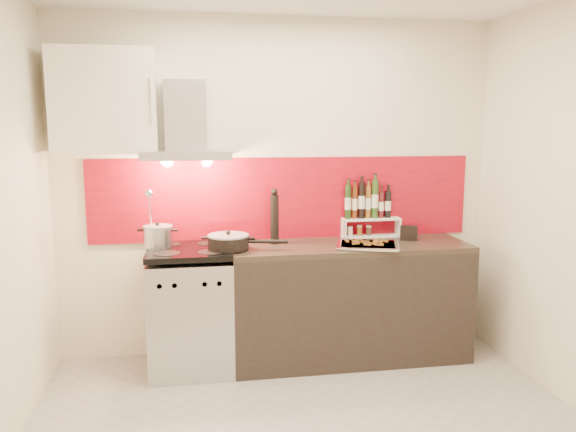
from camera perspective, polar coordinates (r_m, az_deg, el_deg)
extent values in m
cube|color=silver|center=(4.40, -0.98, 2.86)|extent=(3.40, 0.02, 2.60)
cube|color=maroon|center=(4.40, -0.31, 1.82)|extent=(3.00, 0.02, 0.64)
cube|color=#B7B7BA|center=(4.25, -9.84, -9.70)|extent=(0.60, 0.60, 0.84)
cube|color=black|center=(4.01, -9.81, -12.24)|extent=(0.50, 0.02, 0.40)
cube|color=#B7B7BA|center=(3.88, -9.97, -6.88)|extent=(0.56, 0.02, 0.12)
cube|color=#FF190C|center=(3.88, -9.97, -6.90)|extent=(0.10, 0.01, 0.04)
cube|color=black|center=(4.12, -10.01, -3.50)|extent=(0.60, 0.60, 0.04)
cube|color=black|center=(4.40, 6.18, -8.81)|extent=(1.80, 0.60, 0.86)
cube|color=black|center=(4.28, 6.29, -3.07)|extent=(1.80, 0.60, 0.04)
cube|color=#B7B7BA|center=(4.08, -10.28, 6.16)|extent=(0.62, 0.50, 0.06)
cube|color=#B7B7BA|center=(4.22, -10.37, 10.06)|extent=(0.30, 0.18, 0.50)
sphere|color=#FFD18C|center=(4.08, -12.38, 5.54)|extent=(0.07, 0.07, 0.07)
sphere|color=#FFD18C|center=(4.08, -8.15, 5.65)|extent=(0.07, 0.07, 0.07)
cube|color=white|center=(4.19, -18.10, 11.00)|extent=(0.70, 0.35, 0.72)
cylinder|color=#B7B7BA|center=(4.20, -13.07, -2.09)|extent=(0.21, 0.21, 0.14)
cylinder|color=#99999E|center=(4.18, -13.11, -1.04)|extent=(0.21, 0.21, 0.01)
sphere|color=black|center=(4.18, -13.12, -0.79)|extent=(0.03, 0.03, 0.03)
cylinder|color=black|center=(4.04, -6.07, -2.70)|extent=(0.29, 0.29, 0.09)
cylinder|color=#99999E|center=(4.03, -6.09, -1.98)|extent=(0.30, 0.30, 0.01)
sphere|color=black|center=(4.03, -6.09, -1.66)|extent=(0.03, 0.03, 0.03)
cylinder|color=black|center=(4.01, -2.02, -2.61)|extent=(0.28, 0.08, 0.03)
cylinder|color=silver|center=(4.22, -13.85, -2.14)|extent=(0.09, 0.09, 0.15)
cylinder|color=silver|center=(4.18, -13.82, 0.54)|extent=(0.01, 0.07, 0.28)
sphere|color=silver|center=(4.10, -13.95, 2.25)|extent=(0.06, 0.06, 0.06)
cylinder|color=black|center=(4.22, -1.39, -0.34)|extent=(0.07, 0.07, 0.37)
sphere|color=black|center=(4.19, -1.40, 2.46)|extent=(0.05, 0.05, 0.05)
cube|color=white|center=(4.56, 8.39, -2.01)|extent=(0.47, 0.13, 0.01)
cube|color=white|center=(4.48, 5.66, -1.30)|extent=(0.01, 0.13, 0.13)
cube|color=white|center=(4.62, 11.08, -1.11)|extent=(0.01, 0.13, 0.13)
cube|color=white|center=(4.53, 8.43, -0.30)|extent=(0.47, 0.13, 0.02)
cylinder|color=#1A3210|center=(4.45, 6.12, 1.44)|extent=(0.05, 0.05, 0.27)
cylinder|color=#55230E|center=(4.47, 6.79, 1.36)|extent=(0.04, 0.04, 0.26)
cylinder|color=black|center=(4.48, 7.48, 1.59)|extent=(0.05, 0.05, 0.29)
cylinder|color=brown|center=(4.50, 8.14, 1.42)|extent=(0.04, 0.04, 0.26)
cylinder|color=#253F17|center=(4.52, 8.81, 1.71)|extent=(0.05, 0.05, 0.30)
cylinder|color=#481316|center=(4.54, 9.46, 1.12)|extent=(0.04, 0.04, 0.21)
cylinder|color=black|center=(4.56, 10.12, 1.18)|extent=(0.05, 0.05, 0.22)
cylinder|color=beige|center=(4.50, 6.33, -1.62)|extent=(0.04, 0.04, 0.06)
cylinder|color=#8E5417|center=(4.52, 7.27, -1.54)|extent=(0.04, 0.04, 0.07)
cylinder|color=#463323|center=(4.54, 8.20, -1.53)|extent=(0.04, 0.04, 0.07)
cube|color=black|center=(4.47, 12.18, -1.66)|extent=(0.14, 0.11, 0.11)
cube|color=silver|center=(4.18, 8.11, -2.99)|extent=(0.51, 0.44, 0.01)
cube|color=silver|center=(4.18, 8.11, -2.86)|extent=(0.53, 0.46, 0.01)
cube|color=red|center=(4.18, 8.11, -2.86)|extent=(0.46, 0.39, 0.01)
cube|color=brown|center=(4.15, 8.84, -2.82)|extent=(0.04, 0.06, 0.01)
cube|color=brown|center=(4.16, 8.73, -2.77)|extent=(0.06, 0.03, 0.01)
cube|color=brown|center=(4.27, 9.08, -2.48)|extent=(0.05, 0.05, 0.01)
cube|color=brown|center=(4.20, 8.98, -2.68)|extent=(0.06, 0.04, 0.01)
cube|color=brown|center=(4.27, 8.96, -2.47)|extent=(0.06, 0.04, 0.01)
cube|color=brown|center=(4.13, 9.30, -2.88)|extent=(0.06, 0.04, 0.01)
cube|color=brown|center=(4.22, 7.31, -2.58)|extent=(0.06, 0.05, 0.01)
cube|color=brown|center=(4.21, 7.88, -2.62)|extent=(0.06, 0.03, 0.01)
cube|color=brown|center=(4.13, 8.06, -2.86)|extent=(0.06, 0.05, 0.01)
cube|color=brown|center=(4.15, 6.92, -2.78)|extent=(0.06, 0.03, 0.01)
cube|color=brown|center=(4.22, 9.49, -2.62)|extent=(0.05, 0.06, 0.01)
cube|color=brown|center=(4.26, 9.79, -2.52)|extent=(0.04, 0.06, 0.01)
cube|color=brown|center=(4.22, 7.17, -2.58)|extent=(0.06, 0.03, 0.01)
cube|color=brown|center=(4.24, 9.24, -2.57)|extent=(0.06, 0.03, 0.01)
cube|color=brown|center=(4.23, 6.01, -2.53)|extent=(0.02, 0.06, 0.01)
cube|color=brown|center=(4.23, 6.86, -2.53)|extent=(0.06, 0.04, 0.01)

